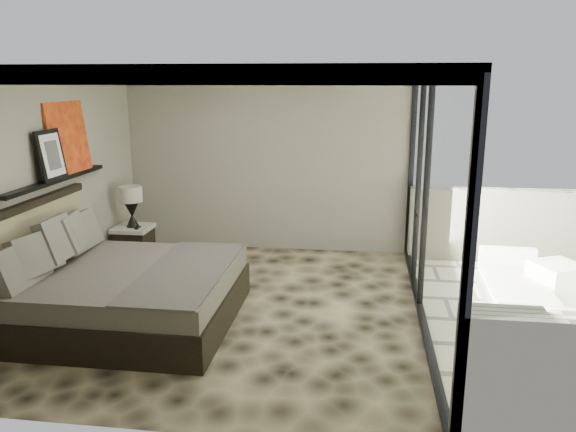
# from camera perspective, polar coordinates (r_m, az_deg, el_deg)

# --- Properties ---
(floor) EXTENTS (5.00, 5.00, 0.00)m
(floor) POSITION_cam_1_polar(r_m,az_deg,el_deg) (6.94, -5.65, -9.20)
(floor) COLOR black
(floor) RESTS_ON ground
(ceiling) EXTENTS (4.50, 5.00, 0.02)m
(ceiling) POSITION_cam_1_polar(r_m,az_deg,el_deg) (6.39, -6.26, 14.48)
(ceiling) COLOR silver
(ceiling) RESTS_ON back_wall
(back_wall) EXTENTS (4.50, 0.02, 2.80)m
(back_wall) POSITION_cam_1_polar(r_m,az_deg,el_deg) (8.93, -2.18, 5.38)
(back_wall) COLOR gray
(back_wall) RESTS_ON floor
(left_wall) EXTENTS (0.02, 5.00, 2.80)m
(left_wall) POSITION_cam_1_polar(r_m,az_deg,el_deg) (7.38, -23.12, 2.50)
(left_wall) COLOR gray
(left_wall) RESTS_ON floor
(glass_wall) EXTENTS (0.08, 5.00, 2.80)m
(glass_wall) POSITION_cam_1_polar(r_m,az_deg,el_deg) (6.39, 14.10, 1.59)
(glass_wall) COLOR white
(glass_wall) RESTS_ON floor
(terrace_slab) EXTENTS (3.00, 5.00, 0.12)m
(terrace_slab) POSITION_cam_1_polar(r_m,az_deg,el_deg) (7.15, 25.62, -10.38)
(terrace_slab) COLOR silver
(terrace_slab) RESTS_ON ground
(picture_ledge) EXTENTS (0.12, 2.20, 0.05)m
(picture_ledge) POSITION_cam_1_polar(r_m,az_deg,el_deg) (7.42, -22.40, 3.40)
(picture_ledge) COLOR black
(picture_ledge) RESTS_ON left_wall
(bed) EXTENTS (2.34, 2.27, 1.30)m
(bed) POSITION_cam_1_polar(r_m,az_deg,el_deg) (6.68, -16.55, -7.20)
(bed) COLOR black
(bed) RESTS_ON floor
(nightstand) EXTENTS (0.65, 0.65, 0.54)m
(nightstand) POSITION_cam_1_polar(r_m,az_deg,el_deg) (8.91, -15.40, -2.56)
(nightstand) COLOR black
(nightstand) RESTS_ON floor
(table_lamp) EXTENTS (0.34, 0.34, 0.62)m
(table_lamp) POSITION_cam_1_polar(r_m,az_deg,el_deg) (8.74, -15.64, 1.47)
(table_lamp) COLOR black
(table_lamp) RESTS_ON nightstand
(abstract_canvas) EXTENTS (0.13, 0.90, 0.90)m
(abstract_canvas) POSITION_cam_1_polar(r_m,az_deg,el_deg) (7.68, -21.45, 7.40)
(abstract_canvas) COLOR #A01E0D
(abstract_canvas) RESTS_ON picture_ledge
(framed_print) EXTENTS (0.11, 0.50, 0.60)m
(framed_print) POSITION_cam_1_polar(r_m,az_deg,el_deg) (7.23, -22.93, 5.72)
(framed_print) COLOR black
(framed_print) RESTS_ON picture_ledge
(ottoman) EXTENTS (0.70, 0.70, 0.53)m
(ottoman) POSITION_cam_1_polar(r_m,az_deg,el_deg) (7.62, 25.56, -6.28)
(ottoman) COLOR white
(ottoman) RESTS_ON terrace_slab
(lounger) EXTENTS (0.77, 1.46, 0.56)m
(lounger) POSITION_cam_1_polar(r_m,az_deg,el_deg) (7.42, 22.13, -7.21)
(lounger) COLOR white
(lounger) RESTS_ON terrace_slab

